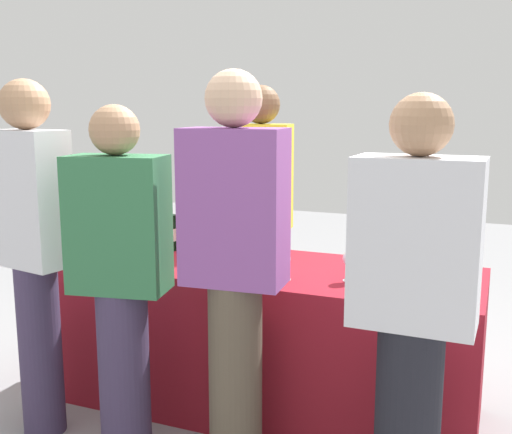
{
  "coord_description": "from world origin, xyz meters",
  "views": [
    {
      "loc": [
        1.16,
        -2.83,
        1.57
      ],
      "look_at": [
        0.0,
        0.0,
        1.02
      ],
      "focal_mm": 42.96,
      "sensor_mm": 36.0,
      "label": 1
    }
  ],
  "objects_px": {
    "wine_bottle_3": "(266,235)",
    "guest_0": "(34,244)",
    "wine_glass_2": "(208,245)",
    "server_pouring": "(261,212)",
    "wine_bottle_2": "(197,229)",
    "guest_1": "(120,275)",
    "wine_bottle_0": "(115,227)",
    "wine_glass_0": "(138,245)",
    "wine_bottle_5": "(415,249)",
    "guest_2": "(235,264)",
    "wine_glass_3": "(284,261)",
    "guest_3": "(413,307)",
    "wine_bottle_4": "(377,249)",
    "menu_board": "(232,258)",
    "wine_glass_4": "(351,260)",
    "ice_bucket": "(142,237)",
    "wine_glass_1": "(191,244)",
    "wine_bottle_1": "(171,232)"
  },
  "relations": [
    {
      "from": "wine_glass_3",
      "to": "guest_0",
      "type": "relative_size",
      "value": 0.08
    },
    {
      "from": "wine_bottle_3",
      "to": "guest_0",
      "type": "height_order",
      "value": "guest_0"
    },
    {
      "from": "wine_bottle_0",
      "to": "wine_glass_0",
      "type": "distance_m",
      "value": 0.39
    },
    {
      "from": "wine_bottle_0",
      "to": "menu_board",
      "type": "bearing_deg",
      "value": 76.3
    },
    {
      "from": "server_pouring",
      "to": "guest_3",
      "type": "height_order",
      "value": "server_pouring"
    },
    {
      "from": "wine_glass_1",
      "to": "server_pouring",
      "type": "distance_m",
      "value": 0.66
    },
    {
      "from": "wine_bottle_3",
      "to": "server_pouring",
      "type": "relative_size",
      "value": 0.19
    },
    {
      "from": "wine_bottle_3",
      "to": "wine_glass_0",
      "type": "height_order",
      "value": "wine_bottle_3"
    },
    {
      "from": "wine_glass_2",
      "to": "ice_bucket",
      "type": "height_order",
      "value": "ice_bucket"
    },
    {
      "from": "wine_bottle_5",
      "to": "wine_glass_3",
      "type": "xyz_separation_m",
      "value": [
        -0.54,
        -0.38,
        -0.02
      ]
    },
    {
      "from": "wine_glass_2",
      "to": "server_pouring",
      "type": "relative_size",
      "value": 0.08
    },
    {
      "from": "wine_glass_3",
      "to": "guest_3",
      "type": "xyz_separation_m",
      "value": [
        0.66,
        -0.48,
        0.0
      ]
    },
    {
      "from": "wine_bottle_3",
      "to": "wine_glass_4",
      "type": "relative_size",
      "value": 2.25
    },
    {
      "from": "wine_bottle_2",
      "to": "wine_bottle_5",
      "type": "bearing_deg",
      "value": -0.26
    },
    {
      "from": "ice_bucket",
      "to": "wine_glass_0",
      "type": "bearing_deg",
      "value": -62.79
    },
    {
      "from": "wine_bottle_3",
      "to": "wine_bottle_4",
      "type": "xyz_separation_m",
      "value": [
        0.62,
        -0.09,
        -0.0
      ]
    },
    {
      "from": "wine_bottle_3",
      "to": "server_pouring",
      "type": "bearing_deg",
      "value": 115.46
    },
    {
      "from": "wine_bottle_0",
      "to": "guest_2",
      "type": "xyz_separation_m",
      "value": [
        1.06,
        -0.67,
        0.04
      ]
    },
    {
      "from": "wine_bottle_5",
      "to": "wine_glass_1",
      "type": "distance_m",
      "value": 1.14
    },
    {
      "from": "server_pouring",
      "to": "wine_bottle_4",
      "type": "bearing_deg",
      "value": 142.35
    },
    {
      "from": "wine_glass_2",
      "to": "guest_1",
      "type": "bearing_deg",
      "value": -101.36
    },
    {
      "from": "guest_0",
      "to": "guest_1",
      "type": "xyz_separation_m",
      "value": [
        0.5,
        -0.03,
        -0.09
      ]
    },
    {
      "from": "wine_bottle_5",
      "to": "guest_2",
      "type": "relative_size",
      "value": 0.18
    },
    {
      "from": "wine_bottle_0",
      "to": "wine_glass_2",
      "type": "bearing_deg",
      "value": -12.45
    },
    {
      "from": "wine_bottle_3",
      "to": "guest_0",
      "type": "bearing_deg",
      "value": -135.18
    },
    {
      "from": "ice_bucket",
      "to": "menu_board",
      "type": "xyz_separation_m",
      "value": [
        0.05,
        1.1,
        -0.37
      ]
    },
    {
      "from": "wine_bottle_0",
      "to": "wine_glass_3",
      "type": "relative_size",
      "value": 2.45
    },
    {
      "from": "guest_3",
      "to": "menu_board",
      "type": "relative_size",
      "value": 1.69
    },
    {
      "from": "menu_board",
      "to": "wine_bottle_5",
      "type": "bearing_deg",
      "value": -31.37
    },
    {
      "from": "wine_bottle_4",
      "to": "guest_0",
      "type": "relative_size",
      "value": 0.19
    },
    {
      "from": "wine_bottle_4",
      "to": "wine_glass_2",
      "type": "distance_m",
      "value": 0.86
    },
    {
      "from": "wine_bottle_1",
      "to": "guest_3",
      "type": "distance_m",
      "value": 1.66
    },
    {
      "from": "wine_glass_4",
      "to": "guest_3",
      "type": "relative_size",
      "value": 0.09
    },
    {
      "from": "wine_glass_1",
      "to": "wine_glass_2",
      "type": "height_order",
      "value": "wine_glass_2"
    },
    {
      "from": "menu_board",
      "to": "wine_bottle_2",
      "type": "bearing_deg",
      "value": -74.52
    },
    {
      "from": "wine_glass_0",
      "to": "wine_glass_2",
      "type": "relative_size",
      "value": 0.89
    },
    {
      "from": "wine_bottle_2",
      "to": "guest_0",
      "type": "height_order",
      "value": "guest_0"
    },
    {
      "from": "wine_bottle_3",
      "to": "guest_2",
      "type": "xyz_separation_m",
      "value": [
        0.17,
        -0.78,
        0.04
      ]
    },
    {
      "from": "wine_bottle_4",
      "to": "wine_glass_0",
      "type": "bearing_deg",
      "value": -167.93
    },
    {
      "from": "wine_glass_4",
      "to": "menu_board",
      "type": "distance_m",
      "value": 1.75
    },
    {
      "from": "wine_bottle_5",
      "to": "wine_glass_0",
      "type": "xyz_separation_m",
      "value": [
        -1.38,
        -0.34,
        -0.03
      ]
    },
    {
      "from": "wine_bottle_5",
      "to": "server_pouring",
      "type": "bearing_deg",
      "value": 157.95
    },
    {
      "from": "ice_bucket",
      "to": "guest_1",
      "type": "relative_size",
      "value": 0.13
    },
    {
      "from": "guest_0",
      "to": "menu_board",
      "type": "distance_m",
      "value": 1.85
    },
    {
      "from": "wine_bottle_0",
      "to": "wine_glass_0",
      "type": "relative_size",
      "value": 2.56
    },
    {
      "from": "wine_glass_0",
      "to": "wine_glass_4",
      "type": "relative_size",
      "value": 0.87
    },
    {
      "from": "wine_bottle_2",
      "to": "guest_0",
      "type": "distance_m",
      "value": 0.93
    },
    {
      "from": "wine_bottle_5",
      "to": "guest_3",
      "type": "distance_m",
      "value": 0.87
    },
    {
      "from": "wine_bottle_2",
      "to": "guest_1",
      "type": "bearing_deg",
      "value": -85.08
    },
    {
      "from": "wine_bottle_1",
      "to": "wine_bottle_5",
      "type": "bearing_deg",
      "value": 2.39
    }
  ]
}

